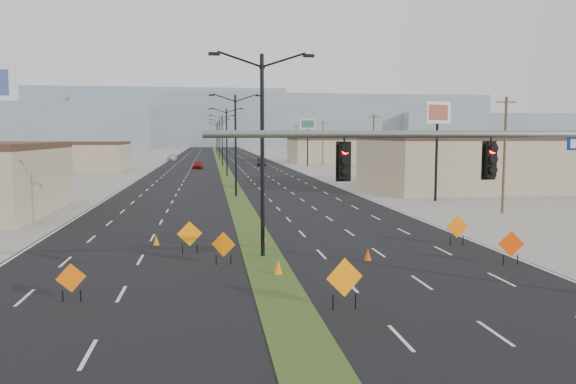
{
  "coord_description": "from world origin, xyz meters",
  "views": [
    {
      "loc": [
        -2.6,
        -15.61,
        6.06
      ],
      "look_at": [
        1.34,
        12.41,
        3.2
      ],
      "focal_mm": 35.0,
      "sensor_mm": 36.0,
      "label": 1
    }
  ],
  "objects": [
    {
      "name": "construction_sign_2",
      "position": [
        -2.0,
        10.42,
        0.92
      ],
      "size": [
        1.09,
        0.52,
        1.57
      ],
      "rotation": [
        0.0,
        0.0,
        -0.42
      ],
      "color": "orange",
      "rests_on": "ground"
    },
    {
      "name": "construction_sign_0",
      "position": [
        -7.65,
        5.29,
        0.83
      ],
      "size": [
        0.99,
        0.49,
        1.43
      ],
      "rotation": [
        0.0,
        0.0,
        0.43
      ],
      "color": "#DC5A04",
      "rests_on": "ground"
    },
    {
      "name": "car_far",
      "position": [
        -11.5,
        122.02,
        0.75
      ],
      "size": [
        2.33,
        5.24,
        1.49
      ],
      "primitive_type": "imported",
      "rotation": [
        0.0,
        0.0,
        -0.05
      ],
      "color": "silver",
      "rests_on": "ground"
    },
    {
      "name": "cone_2",
      "position": [
        4.96,
        10.35,
        0.3
      ],
      "size": [
        0.47,
        0.47,
        0.6
      ],
      "primitive_type": "cone",
      "rotation": [
        0.0,
        0.0,
        0.38
      ],
      "color": "#D94104",
      "rests_on": "ground"
    },
    {
      "name": "streetlight_1",
      "position": [
        0.0,
        40.0,
        5.42
      ],
      "size": [
        5.15,
        0.24,
        10.02
      ],
      "color": "black",
      "rests_on": "ground"
    },
    {
      "name": "pole_sign_east_far",
      "position": [
        16.59,
        93.31,
        7.57
      ],
      "size": [
        3.02,
        1.1,
        9.3
      ],
      "rotation": [
        0.0,
        0.0,
        -0.25
      ],
      "color": "black",
      "rests_on": "ground"
    },
    {
      "name": "mesa_backdrop",
      "position": [
        -30.0,
        320.0,
        16.0
      ],
      "size": [
        140.0,
        50.0,
        32.0
      ],
      "primitive_type": "cube",
      "color": "gray",
      "rests_on": "ground"
    },
    {
      "name": "utility_pole_2",
      "position": [
        20.0,
        95.0,
        4.67
      ],
      "size": [
        1.6,
        0.2,
        9.0
      ],
      "color": "#4C3823",
      "rests_on": "ground"
    },
    {
      "name": "building_se_far",
      "position": [
        38.0,
        110.0,
        2.5
      ],
      "size": [
        44.0,
        16.0,
        5.0
      ],
      "primitive_type": "cube",
      "color": "tan",
      "rests_on": "ground"
    },
    {
      "name": "utility_pole_1",
      "position": [
        20.0,
        60.0,
        4.67
      ],
      "size": [
        1.6,
        0.2,
        9.0
      ],
      "color": "#4C3823",
      "rests_on": "ground"
    },
    {
      "name": "car_left",
      "position": [
        -4.66,
        87.71,
        0.69
      ],
      "size": [
        1.99,
        4.18,
        1.38
      ],
      "primitive_type": "imported",
      "rotation": [
        0.0,
        0.0,
        -0.09
      ],
      "color": "maroon",
      "rests_on": "ground"
    },
    {
      "name": "cone_1",
      "position": [
        0.31,
        8.18,
        0.33
      ],
      "size": [
        0.47,
        0.47,
        0.66
      ],
      "primitive_type": "cone",
      "rotation": [
        0.0,
        0.0,
        -0.23
      ],
      "color": "orange",
      "rests_on": "ground"
    },
    {
      "name": "streetlight_5",
      "position": [
        0.0,
        152.0,
        5.42
      ],
      "size": [
        5.15,
        0.24,
        10.02
      ],
      "color": "black",
      "rests_on": "ground"
    },
    {
      "name": "mesa_east",
      "position": [
        180.0,
        290.0,
        9.0
      ],
      "size": [
        160.0,
        50.0,
        18.0
      ],
      "primitive_type": "cube",
      "color": "gray",
      "rests_on": "ground"
    },
    {
      "name": "median_strip",
      "position": [
        0.0,
        100.0,
        0.0
      ],
      "size": [
        2.0,
        400.0,
        0.04
      ],
      "primitive_type": "cube",
      "color": "#2C4B1B",
      "rests_on": "ground"
    },
    {
      "name": "pole_sign_east_near",
      "position": [
        18.17,
        33.72,
        7.43
      ],
      "size": [
        2.88,
        1.5,
        9.14
      ],
      "rotation": [
        0.0,
        0.0,
        0.41
      ],
      "color": "black",
      "rests_on": "ground"
    },
    {
      "name": "construction_sign_3",
      "position": [
        2.0,
        3.0,
        1.09
      ],
      "size": [
        1.36,
        0.33,
        1.84
      ],
      "rotation": [
        0.0,
        0.0,
        0.22
      ],
      "color": "orange",
      "rests_on": "ground"
    },
    {
      "name": "utility_pole_3",
      "position": [
        20.0,
        130.0,
        4.67
      ],
      "size": [
        1.6,
        0.2,
        9.0
      ],
      "color": "#4C3823",
      "rests_on": "ground"
    },
    {
      "name": "streetlight_2",
      "position": [
        0.0,
        68.0,
        5.42
      ],
      "size": [
        5.15,
        0.24,
        10.02
      ],
      "color": "black",
      "rests_on": "ground"
    },
    {
      "name": "ground",
      "position": [
        0.0,
        0.0,
        0.0
      ],
      "size": [
        600.0,
        600.0,
        0.0
      ],
      "primitive_type": "plane",
      "color": "gray",
      "rests_on": "ground"
    },
    {
      "name": "construction_sign_5",
      "position": [
        10.92,
        13.39,
        0.99
      ],
      "size": [
        1.26,
        0.05,
        1.68
      ],
      "rotation": [
        0.0,
        0.0,
        -0.0
      ],
      "color": "orange",
      "rests_on": "ground"
    },
    {
      "name": "signal_mast",
      "position": [
        8.56,
        2.0,
        4.79
      ],
      "size": [
        16.3,
        0.6,
        8.0
      ],
      "color": "slate",
      "rests_on": "ground"
    },
    {
      "name": "construction_sign_4",
      "position": [
        11.33,
        8.5,
        0.96
      ],
      "size": [
        1.2,
        0.29,
        1.63
      ],
      "rotation": [
        0.0,
        0.0,
        -0.21
      ],
      "color": "#F43D05",
      "rests_on": "ground"
    },
    {
      "name": "cone_0",
      "position": [
        0.37,
        15.48,
        0.31
      ],
      "size": [
        0.48,
        0.48,
        0.62
      ],
      "primitive_type": "cone",
      "rotation": [
        0.0,
        0.0,
        0.38
      ],
      "color": "#E43E04",
      "rests_on": "ground"
    },
    {
      "name": "building_sw_far",
      "position": [
        -32.0,
        85.0,
        2.25
      ],
      "size": [
        30.0,
        14.0,
        4.5
      ],
      "primitive_type": "cube",
      "color": "tan",
      "rests_on": "ground"
    },
    {
      "name": "streetlight_6",
      "position": [
        0.0,
        180.0,
        5.42
      ],
      "size": [
        5.15,
        0.24,
        10.02
      ],
      "color": "black",
      "rests_on": "ground"
    },
    {
      "name": "road_surface",
      "position": [
        0.0,
        100.0,
        0.0
      ],
      "size": [
        25.0,
        400.0,
        0.02
      ],
      "primitive_type": "cube",
      "color": "black",
      "rests_on": "ground"
    },
    {
      "name": "mesa_center",
      "position": [
        40.0,
        300.0,
        14.0
      ],
      "size": [
        220.0,
        50.0,
        28.0
      ],
      "primitive_type": "cube",
      "color": "gray",
      "rests_on": "ground"
    },
    {
      "name": "streetlight_0",
      "position": [
        0.0,
        12.0,
        5.42
      ],
      "size": [
        5.15,
        0.24,
        10.02
      ],
      "color": "black",
      "rests_on": "ground"
    },
    {
      "name": "car_mid",
      "position": [
        7.81,
        97.21,
        0.76
      ],
      "size": [
        1.85,
        4.67,
        1.51
      ],
      "primitive_type": "imported",
      "rotation": [
        0.0,
        0.0,
        -0.05
      ],
      "color": "black",
      "rests_on": "ground"
    },
    {
      "name": "utility_pole_0",
      "position": [
        20.0,
        25.0,
        4.67
      ],
      "size": [
        1.6,
        0.2,
        9.0
      ],
      "color": "#4C3823",
      "rests_on": "ground"
    },
    {
      "name": "building_se_near",
      "position": [
        34.0,
        45.0,
        2.75
      ],
      "size": [
        36.0,
        18.0,
        5.5
      ],
      "primitive_type": "cube",
      "color": "tan",
      "rests_on": "ground"
    },
    {
      "name": "construction_sign_1",
      "position": [
        -3.65,
        13.11,
        1.0
      ],
      "size": [
        1.27,
        0.21,
        1.69
      ],
      "rotation": [
        0.0,
        0.0,
        0.13
      ],
      "color": "orange",
      "rests_on": "ground"
    },
    {
      "name": "streetlight_4",
      "position": [
        0.0,
        124.0,
        5.42
      ],
      "size": [
        5.15,
        0.24,
        10.02
      ],
      "color": "black",
      "rests_on": "ground"
    },
    {
      "name": "cone_3",
      "position": [
        -5.57,
        15.67,
        0.29
      ],
      "size": [
        0.45,
        0.45,
        0.57
      ],
      "primitive_type": "cone",
      "rotation": [
        0.0,
        0.0,
        -0.39
      ],
      "color": "orange",
      "rests_on": "ground"
    },
    {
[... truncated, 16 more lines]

